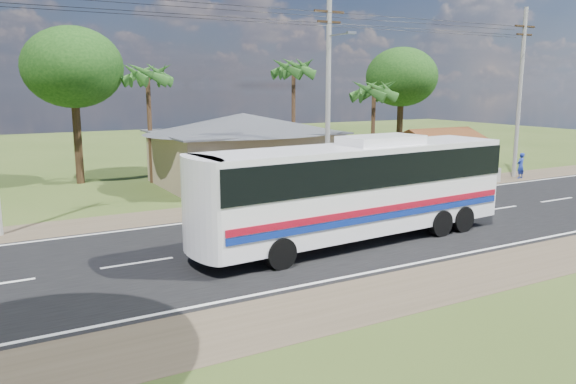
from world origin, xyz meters
name	(u,v)px	position (x,y,z in m)	size (l,w,h in m)	color
ground	(351,231)	(0.00, 0.00, 0.00)	(120.00, 120.00, 0.00)	#34481A
road	(351,231)	(0.00, 0.00, 0.01)	(120.00, 16.00, 0.03)	black
house	(243,141)	(1.00, 13.00, 2.64)	(12.40, 10.00, 5.00)	tan
waiting_shed	(439,137)	(13.00, 8.50, 2.73)	(5.20, 4.48, 3.35)	#392714
concrete_barrier	(459,179)	(12.00, 5.60, 0.45)	(7.00, 0.30, 0.90)	#9E9E99
utility_poles	(323,91)	(2.67, 6.49, 5.77)	(32.80, 2.22, 11.00)	#9E9E99
palm_near	(374,91)	(9.50, 11.00, 5.71)	(2.80, 2.80, 6.70)	#47301E
palm_mid	(294,69)	(6.00, 15.50, 7.16)	(2.80, 2.80, 8.20)	#47301E
palm_far	(147,75)	(-4.00, 16.00, 6.68)	(2.80, 2.80, 7.70)	#47301E
tree_behind_house	(73,68)	(-8.00, 18.00, 7.12)	(6.00, 6.00, 9.61)	#47301E
tree_behind_shed	(402,77)	(16.00, 16.00, 6.68)	(5.60, 5.60, 9.02)	#47301E
coach_bus	(359,182)	(-0.64, -1.36, 2.36)	(13.43, 3.71, 4.12)	white
motorcycle	(334,190)	(3.37, 6.33, 0.42)	(0.55, 1.58, 0.83)	black
person	(521,166)	(17.81, 5.85, 0.85)	(0.62, 0.41, 1.70)	#1B3199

